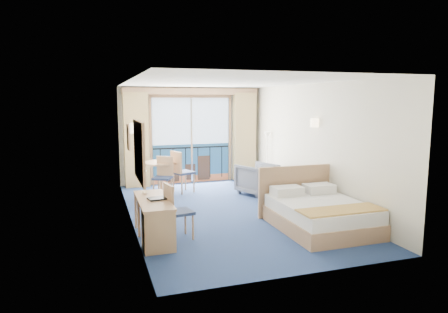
% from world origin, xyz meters
% --- Properties ---
extents(floor, '(6.50, 6.50, 0.00)m').
position_xyz_m(floor, '(0.00, 0.00, 0.00)').
color(floor, navy).
rests_on(floor, ground).
extents(room_walls, '(4.04, 6.54, 2.72)m').
position_xyz_m(room_walls, '(0.00, 0.00, 1.78)').
color(room_walls, silver).
rests_on(room_walls, ground).
extents(balcony_door, '(2.36, 0.03, 2.52)m').
position_xyz_m(balcony_door, '(-0.01, 3.22, 1.14)').
color(balcony_door, navy).
rests_on(balcony_door, room_walls).
extents(curtain_left, '(0.65, 0.22, 2.55)m').
position_xyz_m(curtain_left, '(-1.55, 3.07, 1.28)').
color(curtain_left, tan).
rests_on(curtain_left, room_walls).
extents(curtain_right, '(0.65, 0.22, 2.55)m').
position_xyz_m(curtain_right, '(1.55, 3.07, 1.28)').
color(curtain_right, tan).
rests_on(curtain_right, room_walls).
extents(pelmet, '(3.80, 0.25, 0.18)m').
position_xyz_m(pelmet, '(0.00, 3.10, 2.58)').
color(pelmet, '#A37A58').
rests_on(pelmet, room_walls).
extents(mirror, '(0.05, 1.25, 0.95)m').
position_xyz_m(mirror, '(-1.97, -1.50, 1.55)').
color(mirror, '#A37A58').
rests_on(mirror, room_walls).
extents(wall_print, '(0.04, 0.42, 0.52)m').
position_xyz_m(wall_print, '(-1.97, 0.45, 1.60)').
color(wall_print, '#A37A58').
rests_on(wall_print, room_walls).
extents(sconce_left, '(0.18, 0.18, 0.18)m').
position_xyz_m(sconce_left, '(-1.94, -0.60, 1.85)').
color(sconce_left, '#FFE3B2').
rests_on(sconce_left, room_walls).
extents(sconce_right, '(0.18, 0.18, 0.18)m').
position_xyz_m(sconce_right, '(1.94, -0.15, 1.85)').
color(sconce_right, '#FFE3B2').
rests_on(sconce_right, room_walls).
extents(bed, '(1.63, 1.94, 1.03)m').
position_xyz_m(bed, '(1.23, -1.57, 0.29)').
color(bed, '#A37A58').
rests_on(bed, ground).
extents(nightstand, '(0.41, 0.39, 0.54)m').
position_xyz_m(nightstand, '(1.77, -0.17, 0.27)').
color(nightstand, tan).
rests_on(nightstand, ground).
extents(phone, '(0.21, 0.18, 0.08)m').
position_xyz_m(phone, '(1.78, -0.20, 0.58)').
color(phone, beige).
rests_on(phone, nightstand).
extents(armchair, '(1.09, 1.11, 0.77)m').
position_xyz_m(armchair, '(1.21, 1.30, 0.39)').
color(armchair, '#4F5560').
rests_on(armchair, ground).
extents(floor_lamp, '(0.20, 0.20, 1.47)m').
position_xyz_m(floor_lamp, '(1.88, 2.17, 1.12)').
color(floor_lamp, silver).
rests_on(floor_lamp, ground).
extents(desk, '(0.51, 1.48, 0.69)m').
position_xyz_m(desk, '(-1.74, -1.61, 0.38)').
color(desk, '#A37A58').
rests_on(desk, ground).
extents(desk_chair, '(0.49, 0.48, 0.96)m').
position_xyz_m(desk_chair, '(-1.39, -1.33, 0.54)').
color(desk_chair, '#1F2A49').
rests_on(desk_chair, ground).
extents(folder, '(0.34, 0.28, 0.03)m').
position_xyz_m(folder, '(-1.67, -1.25, 0.71)').
color(folder, black).
rests_on(folder, desk).
extents(desk_lamp, '(0.11, 0.11, 0.41)m').
position_xyz_m(desk_lamp, '(-1.83, -0.80, 1.00)').
color(desk_lamp, silver).
rests_on(desk_lamp, desk).
extents(round_table, '(0.88, 0.88, 0.79)m').
position_xyz_m(round_table, '(-1.05, 2.20, 0.60)').
color(round_table, '#A37A58').
rests_on(round_table, ground).
extents(table_chair_a, '(0.61, 0.60, 1.07)m').
position_xyz_m(table_chair_a, '(-0.59, 2.01, 0.60)').
color(table_chair_a, '#1F2A49').
rests_on(table_chair_a, ground).
extents(table_chair_b, '(0.57, 0.57, 0.97)m').
position_xyz_m(table_chair_b, '(-1.05, 1.79, 0.55)').
color(table_chair_b, '#1F2A49').
rests_on(table_chair_b, ground).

